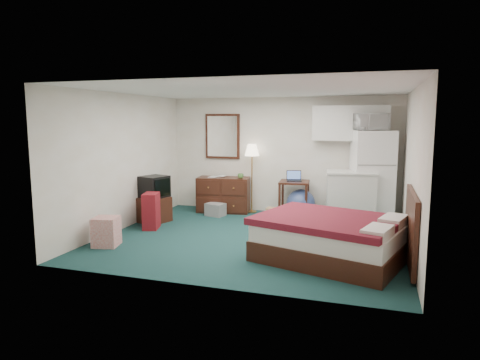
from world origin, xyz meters
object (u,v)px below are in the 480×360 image
(dresser, at_px, (223,195))
(desk, at_px, (294,199))
(bed, at_px, (331,239))
(floor_lamp, at_px, (252,178))
(fridge, at_px, (372,177))
(kitchen_counter, at_px, (350,198))
(tv_stand, at_px, (154,210))
(suitcase, at_px, (151,211))

(dresser, height_order, desk, dresser)
(desk, distance_m, bed, 2.76)
(floor_lamp, bearing_deg, fridge, -3.36)
(kitchen_counter, distance_m, tv_stand, 3.89)
(kitchen_counter, xyz_separation_m, tv_stand, (-3.72, -1.11, -0.25))
(dresser, xyz_separation_m, bed, (2.59, -2.61, -0.07))
(dresser, bearing_deg, desk, -9.56)
(desk, bearing_deg, tv_stand, -158.87)
(floor_lamp, distance_m, kitchen_counter, 2.16)
(dresser, xyz_separation_m, tv_stand, (-1.00, -1.31, -0.14))
(floor_lamp, height_order, suitcase, floor_lamp)
(dresser, bearing_deg, bed, -53.33)
(desk, bearing_deg, fridge, -3.09)
(dresser, xyz_separation_m, fridge, (3.11, 0.01, 0.52))
(kitchen_counter, height_order, bed, kitchen_counter)
(bed, bearing_deg, kitchen_counter, 103.53)
(desk, relative_size, suitcase, 1.13)
(kitchen_counter, relative_size, suitcase, 1.48)
(bed, bearing_deg, tv_stand, 176.71)
(bed, height_order, tv_stand, bed)
(desk, relative_size, bed, 0.39)
(kitchen_counter, height_order, fridge, fridge)
(desk, height_order, tv_stand, desk)
(kitchen_counter, distance_m, suitcase, 3.86)
(floor_lamp, distance_m, tv_stand, 2.23)
(dresser, xyz_separation_m, suitcase, (-0.78, -1.80, -0.05))
(floor_lamp, height_order, bed, floor_lamp)
(floor_lamp, xyz_separation_m, bed, (1.99, -2.77, -0.44))
(kitchen_counter, relative_size, tv_stand, 1.85)
(fridge, bearing_deg, dresser, 166.16)
(kitchen_counter, relative_size, fridge, 0.55)
(desk, height_order, fridge, fridge)
(desk, xyz_separation_m, tv_stand, (-2.57, -1.27, -0.13))
(fridge, xyz_separation_m, tv_stand, (-4.10, -1.32, -0.66))
(tv_stand, bearing_deg, bed, -1.49)
(desk, distance_m, tv_stand, 2.87)
(desk, relative_size, tv_stand, 1.42)
(fridge, distance_m, suitcase, 4.33)
(tv_stand, bearing_deg, floor_lamp, 60.94)
(floor_lamp, distance_m, suitcase, 2.44)
(fridge, distance_m, bed, 2.74)
(suitcase, bearing_deg, kitchen_counter, 8.94)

